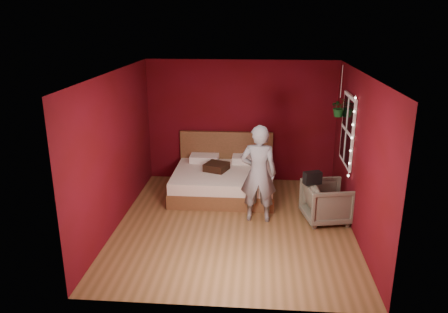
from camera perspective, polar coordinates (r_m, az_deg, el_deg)
floor at (r=7.65m, az=1.35°, el=-8.89°), size 4.50×4.50×0.00m
room_walls at (r=7.06m, az=1.45°, el=3.38°), size 4.04×4.54×2.62m
window at (r=8.12m, az=15.82°, el=3.33°), size 0.05×0.97×1.27m
fairy_lights at (r=7.62m, az=16.35°, el=2.35°), size 0.04×0.04×1.45m
bed at (r=8.88m, az=-0.06°, el=-2.98°), size 1.99×1.69×1.09m
person at (r=7.51m, az=4.51°, el=-2.27°), size 0.64×0.43×1.73m
armchair at (r=7.86m, az=13.29°, el=-5.80°), size 0.91×0.89×0.71m
handbag at (r=7.61m, az=11.48°, el=-2.75°), size 0.33×0.25×0.21m
throw_pillow at (r=8.73m, az=-0.98°, el=-1.35°), size 0.53×0.53×0.15m
hanging_plant at (r=8.49m, az=14.85°, el=6.26°), size 0.38×0.35×0.96m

